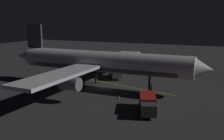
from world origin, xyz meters
TOP-DOWN VIEW (x-y plane):
  - ground_plane at (0.00, 0.00)m, footprint 180.00×180.00m
  - apron_guide_stripe at (-2.57, 4.00)m, footprint 4.59×19.11m
  - airliner at (-0.00, -0.62)m, footprint 39.10×39.73m
  - baggage_truck at (9.01, 11.47)m, footprint 6.74×4.05m
  - catering_truck at (-8.41, -1.09)m, footprint 5.76×4.70m
  - ground_crew_worker at (0.56, 9.54)m, footprint 0.40×0.40m
  - traffic_cone_near_left at (-6.67, 10.18)m, footprint 0.50×0.50m
  - traffic_cone_near_right at (5.06, 5.51)m, footprint 0.50×0.50m
  - traffic_cone_under_wing at (-6.79, 8.13)m, footprint 0.50×0.50m

SIDE VIEW (x-z plane):
  - ground_plane at x=0.00m, z-range -0.20..0.00m
  - apron_guide_stripe at x=-2.57m, z-range 0.00..0.01m
  - traffic_cone_near_left at x=-6.67m, z-range -0.03..0.52m
  - traffic_cone_near_right at x=5.06m, z-range -0.03..0.52m
  - traffic_cone_under_wing at x=-6.79m, z-range -0.03..0.52m
  - ground_crew_worker at x=0.56m, z-range 0.02..1.76m
  - baggage_truck at x=9.01m, z-range 0.07..2.30m
  - catering_truck at x=-8.41m, z-range 0.03..2.39m
  - airliner at x=0.00m, z-range -1.06..10.47m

